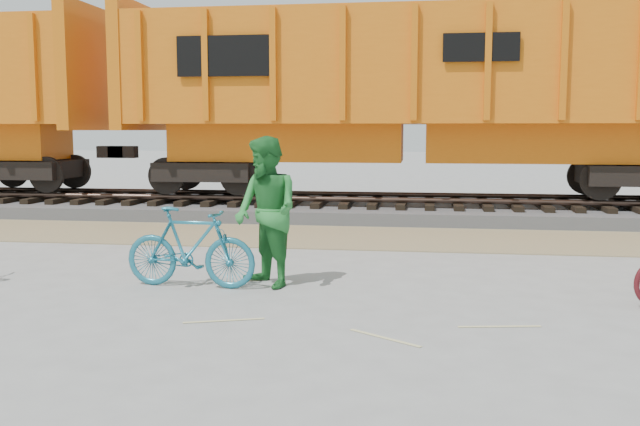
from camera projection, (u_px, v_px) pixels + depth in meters
The scene contains 7 objects.
ground at pixel (323, 307), 8.53m from camera, with size 120.00×120.00×0.00m, color #9E9E99.
gravel_strip at pixel (363, 237), 13.93m from camera, with size 120.00×3.00×0.02m, color tan.
ballast_bed at pixel (375, 210), 17.36m from camera, with size 120.00×4.00×0.30m, color slate.
track at pixel (375, 197), 17.32m from camera, with size 120.00×2.60×0.24m.
hopper_car_center at pixel (415, 91), 16.89m from camera, with size 14.00×3.13×4.65m.
bicycle_teal at pixel (190, 247), 9.52m from camera, with size 0.51×1.81×1.09m, color #1F6F86.
person_man at pixel (266, 212), 9.52m from camera, with size 0.98×0.77×2.03m, color #277D33.
Camera 1 is at (1.17, -8.26, 2.11)m, focal length 40.00 mm.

